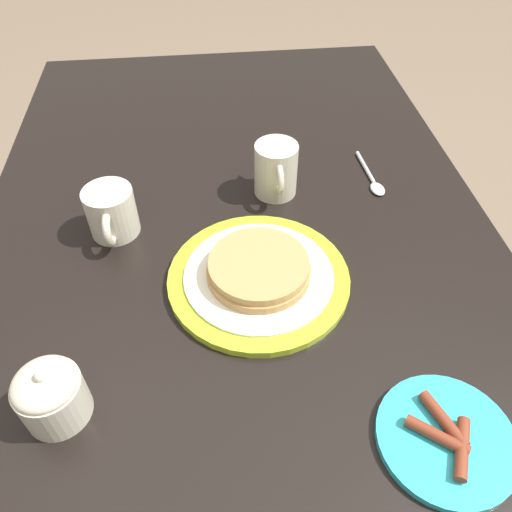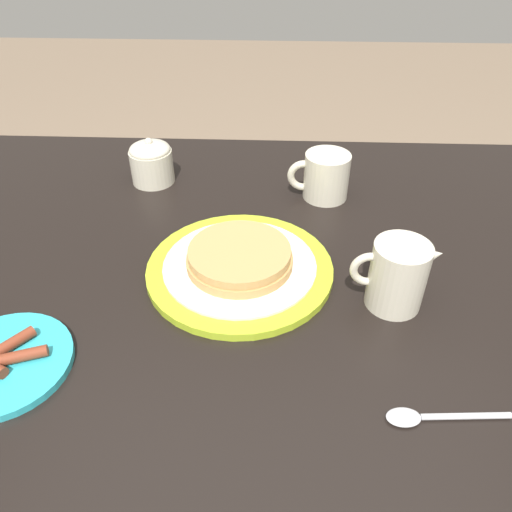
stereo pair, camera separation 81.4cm
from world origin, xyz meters
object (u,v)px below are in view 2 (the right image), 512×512
spoon (427,417)px  side_plate_bacon (3,362)px  coffee_mug (325,176)px  sugar_bowl (151,162)px  creamer_pitcher (398,274)px  pancake_plate (240,264)px

spoon → side_plate_bacon: bearing=-6.0°
coffee_mug → sugar_bowl: (0.31, -0.04, -0.00)m
spoon → creamer_pitcher: bearing=-88.0°
coffee_mug → sugar_bowl: 0.31m
side_plate_bacon → coffee_mug: bearing=-134.8°
side_plate_bacon → creamer_pitcher: size_ratio=1.37×
side_plate_bacon → pancake_plate: bearing=-145.3°
coffee_mug → sugar_bowl: bearing=-7.4°
pancake_plate → coffee_mug: (-0.13, -0.22, 0.03)m
pancake_plate → sugar_bowl: (0.18, -0.26, 0.03)m
pancake_plate → creamer_pitcher: bearing=165.5°
pancake_plate → coffee_mug: bearing=-121.4°
sugar_bowl → spoon: bearing=128.6°
coffee_mug → spoon: size_ratio=0.80×
side_plate_bacon → sugar_bowl: 0.45m
sugar_bowl → spoon: 0.63m
side_plate_bacon → coffee_mug: size_ratio=1.49×
pancake_plate → side_plate_bacon: size_ratio=1.68×
side_plate_bacon → spoon: size_ratio=1.19×
coffee_mug → spoon: bearing=100.3°
pancake_plate → creamer_pitcher: (-0.21, 0.05, 0.03)m
side_plate_bacon → creamer_pitcher: creamer_pitcher is taller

